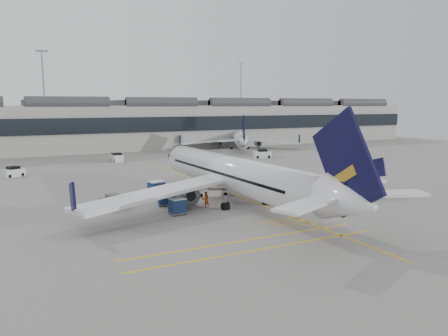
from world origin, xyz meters
name	(u,v)px	position (x,y,z in m)	size (l,w,h in m)	color
ground	(180,216)	(0.00, 0.00, 0.00)	(220.00, 220.00, 0.00)	gray
terminal	(73,126)	(0.00, 71.93, 6.14)	(200.00, 20.45, 12.40)	#9E9E99
light_masts	(57,92)	(-1.67, 86.00, 14.49)	(113.00, 0.60, 25.45)	slate
apron_markings	(224,190)	(10.00, 10.00, 0.01)	(0.25, 60.00, 0.01)	gold
airliner_main	(238,176)	(7.90, 2.27, 3.26)	(38.23, 41.77, 11.10)	silver
airliner_far	(239,138)	(38.79, 57.76, 2.63)	(28.30, 31.22, 8.95)	silver
belt_loader	(211,191)	(7.17, 7.86, 0.60)	(5.20, 2.59, 2.06)	silver
baggage_cart_a	(165,197)	(0.21, 5.26, 0.91)	(1.82, 1.59, 1.70)	gray
baggage_cart_b	(156,189)	(0.78, 10.01, 1.06)	(2.18, 1.93, 1.99)	gray
baggage_cart_c	(178,200)	(1.23, 3.73, 0.87)	(1.55, 1.29, 1.62)	gray
baggage_cart_d	(177,206)	(-0.01, 0.78, 0.92)	(1.78, 1.53, 1.71)	gray
ramp_agent_a	(182,193)	(2.79, 6.57, 0.90)	(0.66, 0.43, 1.80)	orange
ramp_agent_b	(206,199)	(3.94, 2.46, 0.87)	(0.85, 0.66, 1.74)	#E6450C
pushback_tug	(113,202)	(-5.22, 6.75, 0.69)	(3.10, 2.34, 1.54)	#53574A
safety_cone_nose	(204,174)	(12.73, 22.41, 0.25)	(0.36, 0.36, 0.50)	#F24C0A
safety_cone_engine	(273,189)	(15.54, 6.51, 0.27)	(0.39, 0.39, 0.54)	#F24C0A
service_van_left	(14,172)	(-14.44, 34.98, 0.73)	(3.54, 2.91, 1.63)	silver
service_van_mid	(117,158)	(4.40, 45.99, 0.81)	(1.92, 3.59, 1.81)	silver
service_van_right	(262,154)	(33.40, 37.87, 0.84)	(4.03, 2.84, 1.87)	silver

